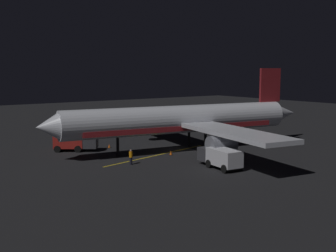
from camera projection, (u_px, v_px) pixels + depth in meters
name	position (u px, v px, depth m)	size (l,w,h in m)	color
ground_plane	(180.00, 151.00, 55.84)	(180.00, 180.00, 0.20)	black
apron_guide_stripe	(158.00, 155.00, 53.02)	(0.24, 18.04, 0.01)	gold
airliner	(184.00, 120.00, 55.57)	(37.03, 38.49, 11.02)	silver
baggage_truck	(74.00, 141.00, 55.45)	(4.99, 5.78, 2.55)	maroon
catering_truck	(220.00, 158.00, 45.69)	(6.03, 2.77, 2.22)	silver
ground_crew_worker	(131.00, 157.00, 47.44)	(0.40, 0.40, 1.74)	black
traffic_cone_near_left	(171.00, 153.00, 52.96)	(0.50, 0.50, 0.55)	#EA590F
traffic_cone_near_right	(109.00, 146.00, 57.83)	(0.50, 0.50, 0.55)	#EA590F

